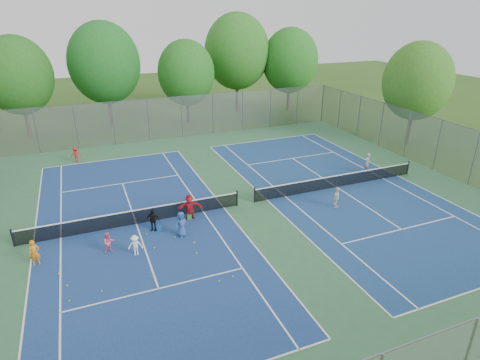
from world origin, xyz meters
The scene contains 37 objects.
ground centered at (0.00, 0.00, 0.00)m, with size 120.00×120.00×0.00m, color #2D5119.
court_pad centered at (0.00, 0.00, 0.01)m, with size 32.00×32.00×0.01m, color #2F633D.
court_left centered at (-7.00, 0.00, 0.02)m, with size 10.97×23.77×0.01m, color navy.
court_right centered at (7.00, 0.00, 0.02)m, with size 10.97×23.77×0.01m, color navy.
net_left centered at (-7.00, 0.00, 0.46)m, with size 12.87×0.10×0.91m, color black.
net_right centered at (7.00, 0.00, 0.46)m, with size 12.87×0.10×0.91m, color black.
fence_north centered at (0.00, 16.00, 2.00)m, with size 32.00×0.10×4.00m, color gray.
fence_east centered at (16.00, 0.00, 2.00)m, with size 32.00×0.10×4.00m, color gray.
tree_nw centered at (-14.00, 22.00, 5.89)m, with size 6.40×6.40×9.58m.
tree_nl centered at (-6.00, 23.00, 6.54)m, with size 7.20×7.20×10.69m.
tree_nc centered at (2.00, 21.00, 5.39)m, with size 6.00×6.00×8.85m.
tree_nr centered at (9.00, 24.00, 7.04)m, with size 7.60×7.60×11.42m.
tree_ne centered at (15.00, 22.00, 5.97)m, with size 6.60×6.60×9.77m.
tree_side_e centered at (19.00, 6.00, 5.74)m, with size 6.00×6.00×9.20m.
ball_crate centered at (-5.90, -1.17, 0.13)m, with size 0.30×0.30×0.26m, color #174BAD.
ball_hopper centered at (-3.94, -0.54, 0.25)m, with size 0.26×0.26×0.51m, color green.
student_a centered at (-12.19, -2.24, 0.68)m, with size 0.50×0.33×1.37m, color orange.
student_b centered at (-8.72, -2.47, 0.59)m, with size 0.57×0.45×1.18m, color #EE5C85.
student_c centered at (-7.50, -3.24, 0.57)m, with size 0.74×0.42×1.14m, color white.
student_d centered at (-6.19, -1.07, 0.67)m, with size 0.79×0.33×1.35m, color black.
student_e centered at (-4.83, -2.30, 0.74)m, with size 0.72×0.47×1.48m, color #26498E.
student_f centered at (-3.89, -0.60, 0.81)m, with size 1.50×0.48×1.62m, color #AC1823.
child_far_baseline centered at (-9.90, 12.48, 0.63)m, with size 0.82×0.47×1.27m, color #AE181A.
instructor centered at (10.65, 1.45, 0.81)m, with size 0.59×0.39×1.61m, color gray.
teen_court_b centered at (5.11, -2.61, 0.68)m, with size 0.80×0.33×1.36m, color silver.
tennis_ball_0 centered at (-4.48, -3.34, 0.03)m, with size 0.07×0.07×0.07m, color #BFD331.
tennis_ball_1 centered at (-10.82, -4.64, 0.03)m, with size 0.07×0.07×0.07m, color yellow.
tennis_ball_2 centered at (-11.20, -3.53, 0.03)m, with size 0.07×0.07×0.07m, color #C7D631.
tennis_ball_3 centered at (-6.65, -1.45, 0.03)m, with size 0.07×0.07×0.07m, color gold.
tennis_ball_4 centered at (-4.29, -6.98, 0.03)m, with size 0.07×0.07×0.07m, color #B7DF34.
tennis_ball_5 centered at (-5.28, -2.38, 0.03)m, with size 0.07×0.07×0.07m, color #B0C12D.
tennis_ball_6 centered at (-6.53, -3.03, 0.03)m, with size 0.07×0.07×0.07m, color gold.
tennis_ball_7 centered at (-4.61, -4.34, 0.03)m, with size 0.07×0.07×0.07m, color #D5F238.
tennis_ball_8 centered at (-10.75, -5.78, 0.03)m, with size 0.07×0.07×0.07m, color #B0CD2F.
tennis_ball_9 centered at (-4.39, -3.30, 0.03)m, with size 0.07×0.07×0.07m, color #B8CA2F.
tennis_ball_10 centered at (-9.39, -5.66, 0.03)m, with size 0.07×0.07×0.07m, color #BADD33.
tennis_ball_11 centered at (-3.56, -6.87, 0.03)m, with size 0.07×0.07×0.07m, color #B6DC33.
Camera 1 is at (-9.14, -21.41, 11.67)m, focal length 30.00 mm.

